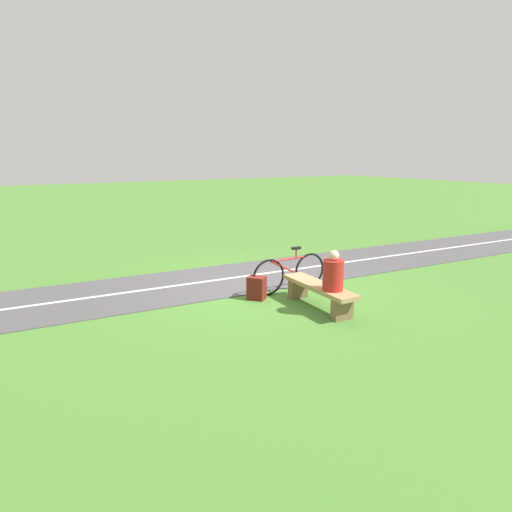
{
  "coord_description": "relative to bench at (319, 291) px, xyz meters",
  "views": [
    {
      "loc": [
        -7.72,
        4.73,
        2.79
      ],
      "look_at": [
        -1.17,
        0.77,
        1.01
      ],
      "focal_mm": 30.37,
      "sensor_mm": 36.0,
      "label": 1
    }
  ],
  "objects": [
    {
      "name": "person_seated",
      "position": [
        -0.39,
        0.01,
        0.44
      ],
      "size": [
        0.38,
        0.38,
        0.72
      ],
      "rotation": [
        0.0,
        0.0,
        -0.04
      ],
      "color": "#B2231E",
      "rests_on": "bench"
    },
    {
      "name": "backpack",
      "position": [
        1.04,
        0.73,
        -0.09
      ],
      "size": [
        0.42,
        0.41,
        0.46
      ],
      "rotation": [
        0.0,
        0.0,
        3.78
      ],
      "color": "maroon",
      "rests_on": "ground_plane"
    },
    {
      "name": "bicycle",
      "position": [
        1.11,
        -0.12,
        0.08
      ],
      "size": [
        0.08,
        1.81,
        0.94
      ],
      "rotation": [
        0.0,
        0.0,
        1.57
      ],
      "color": "black",
      "rests_on": "ground_plane"
    },
    {
      "name": "paved_path",
      "position": [
        2.84,
        4.27,
        -0.31
      ],
      "size": [
        4.97,
        36.09,
        0.02
      ],
      "primitive_type": "cube",
      "rotation": [
        0.0,
        0.0,
        -0.07
      ],
      "color": "#4C494C",
      "rests_on": "ground_plane"
    },
    {
      "name": "path_centre_line",
      "position": [
        2.84,
        4.27,
        -0.3
      ],
      "size": [
        2.3,
        31.93,
        0.0
      ],
      "primitive_type": "cube",
      "rotation": [
        0.0,
        0.0,
        -0.07
      ],
      "color": "silver",
      "rests_on": "paved_path"
    },
    {
      "name": "bench",
      "position": [
        0.0,
        0.0,
        0.0
      ],
      "size": [
        1.82,
        0.5,
        0.46
      ],
      "rotation": [
        0.0,
        0.0,
        -0.04
      ],
      "color": "#A88456",
      "rests_on": "ground_plane"
    },
    {
      "name": "ground_plane",
      "position": [
        1.73,
        0.27,
        -0.32
      ],
      "size": [
        80.0,
        80.0,
        0.0
      ],
      "primitive_type": "plane",
      "color": "#477A2D"
    }
  ]
}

